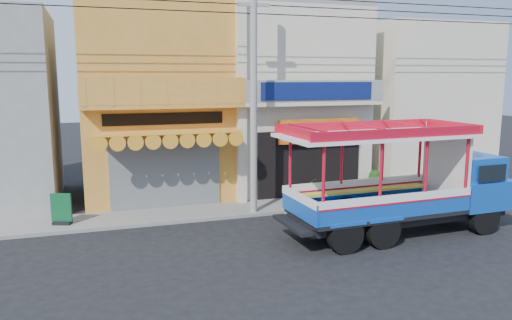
{
  "coord_description": "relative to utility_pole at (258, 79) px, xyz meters",
  "views": [
    {
      "loc": [
        -6.57,
        -13.92,
        5.15
      ],
      "look_at": [
        -1.17,
        2.5,
        2.22
      ],
      "focal_mm": 35.0,
      "sensor_mm": 36.0,
      "label": 1
    }
  ],
  "objects": [
    {
      "name": "shophouse_right",
      "position": [
        2.85,
        4.66,
        -0.93
      ],
      "size": [
        6.0,
        6.75,
        8.24
      ],
      "color": "beige",
      "rests_on": "ground"
    },
    {
      "name": "party_pilaster",
      "position": [
        -0.15,
        1.55,
        -1.03
      ],
      "size": [
        0.35,
        0.3,
        8.0
      ],
      "primitive_type": "cube",
      "color": "beige",
      "rests_on": "ground"
    },
    {
      "name": "potted_plant_a",
      "position": [
        2.56,
        1.16,
        -4.49
      ],
      "size": [
        1.01,
        1.01,
        0.85
      ],
      "primitive_type": "imported",
      "rotation": [
        0.0,
        0.0,
        0.84
      ],
      "color": "#1E4C15",
      "rests_on": "sidewalk"
    },
    {
      "name": "green_sign",
      "position": [
        -6.89,
        0.52,
        -4.46
      ],
      "size": [
        0.69,
        0.51,
        1.08
      ],
      "color": "black",
      "rests_on": "sidewalk"
    },
    {
      "name": "ground",
      "position": [
        0.85,
        -3.3,
        -5.03
      ],
      "size": [
        90.0,
        90.0,
        0.0
      ],
      "primitive_type": "plane",
      "color": "black",
      "rests_on": "ground"
    },
    {
      "name": "songthaew_truck",
      "position": [
        4.22,
        -3.61,
        -3.28
      ],
      "size": [
        7.9,
        2.89,
        3.64
      ],
      "color": "black",
      "rests_on": "ground"
    },
    {
      "name": "potted_plant_c",
      "position": [
        5.72,
        1.38,
        -4.43
      ],
      "size": [
        0.68,
        0.68,
        0.96
      ],
      "primitive_type": "imported",
      "rotation": [
        0.0,
        0.0,
        4.39
      ],
      "color": "#1E4C15",
      "rests_on": "sidewalk"
    },
    {
      "name": "shophouse_left",
      "position": [
        -3.15,
        4.66,
        -0.92
      ],
      "size": [
        6.0,
        7.5,
        8.24
      ],
      "color": "#C48B2B",
      "rests_on": "ground"
    },
    {
      "name": "sidewalk",
      "position": [
        0.85,
        0.7,
        -4.97
      ],
      "size": [
        30.0,
        2.0,
        0.12
      ],
      "primitive_type": "cube",
      "color": "slate",
      "rests_on": "ground"
    },
    {
      "name": "utility_pole",
      "position": [
        0.0,
        0.0,
        0.0
      ],
      "size": [
        28.0,
        0.26,
        9.0
      ],
      "color": "gray",
      "rests_on": "ground"
    },
    {
      "name": "potted_plant_b",
      "position": [
        5.44,
        0.65,
        -4.36
      ],
      "size": [
        0.77,
        0.78,
        1.1
      ],
      "primitive_type": "imported",
      "rotation": [
        0.0,
        0.0,
        2.3
      ],
      "color": "#1E4C15",
      "rests_on": "sidewalk"
    },
    {
      "name": "filler_building_right",
      "position": [
        9.85,
        4.7,
        -1.23
      ],
      "size": [
        6.0,
        6.0,
        7.6
      ],
      "primitive_type": "cube",
      "color": "beige",
      "rests_on": "ground"
    }
  ]
}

